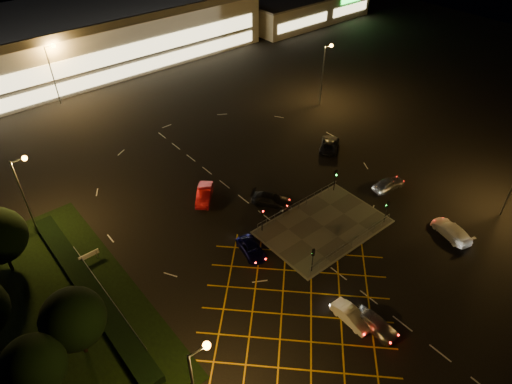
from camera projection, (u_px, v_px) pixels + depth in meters
ground at (299, 225)px, 53.25m from camera, size 180.00×180.00×0.00m
pedestrian_island at (324, 227)px, 53.00m from camera, size 14.00×9.00×0.12m
grass_verge at (40, 319)px, 42.84m from camera, size 18.00×30.00×0.08m
hedge at (89, 290)px, 45.06m from camera, size 2.00×26.00×1.00m
supermarket at (78, 38)px, 87.66m from camera, size 72.00×26.50×10.50m
retail_unit_a at (282, 12)px, 107.14m from camera, size 18.80×14.80×6.35m
retail_unit_b at (329, 0)px, 115.15m from camera, size 14.80×14.80×6.35m
streetlight_sw at (198, 380)px, 31.10m from camera, size 1.78×0.56×10.03m
streetlight_nw at (25, 186)px, 48.35m from camera, size 1.78×0.56×10.03m
streetlight_ne at (325, 66)px, 73.61m from camera, size 1.78×0.56×10.03m
streetlight_far_left at (53, 66)px, 73.61m from camera, size 1.78×0.56×10.03m
streetlight_far_right at (240, 15)px, 94.87m from camera, size 1.78×0.56×10.03m
signal_sw at (313, 256)px, 46.14m from camera, size 0.28×0.30×3.15m
signal_se at (387, 207)px, 52.15m from camera, size 0.28×0.30×3.15m
signal_nw at (262, 216)px, 51.00m from camera, size 0.28×0.30×3.15m
signal_ne at (336, 176)px, 57.01m from camera, size 0.28×0.30×3.15m
tree_a at (33, 367)px, 34.33m from camera, size 5.04×5.04×6.86m
tree_e at (73, 319)px, 37.36m from camera, size 5.40×5.40×7.35m
car_near_silver at (375, 323)px, 41.62m from camera, size 1.92×4.51×1.52m
car_queue_white at (351, 316)px, 42.36m from camera, size 1.54×4.22×1.38m
car_left_blue at (252, 249)px, 49.37m from camera, size 2.89×4.71×1.22m
car_far_dkgrey at (271, 200)px, 55.85m from camera, size 4.55×5.31×1.46m
car_right_silver at (389, 184)px, 58.31m from camera, size 4.78×2.34×1.57m
car_circ_red at (204, 194)px, 56.59m from camera, size 4.47×4.70×1.59m
car_east_grey at (329, 144)px, 65.92m from camera, size 5.70×5.19×1.48m
car_approach_white at (452, 231)px, 51.46m from camera, size 3.34×5.52×1.50m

